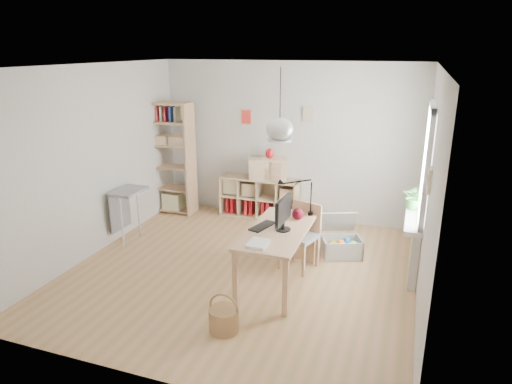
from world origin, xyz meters
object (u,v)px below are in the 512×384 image
(chair, at_px, (301,232))
(drawer_chest, at_px, (267,169))
(cube_shelf, at_px, (259,200))
(tall_bookshelf, at_px, (171,154))
(storage_chest, at_px, (341,243))
(monitor, at_px, (283,212))
(desk, at_px, (278,236))

(chair, relative_size, drawer_chest, 1.39)
(cube_shelf, height_order, tall_bookshelf, tall_bookshelf)
(storage_chest, relative_size, monitor, 1.62)
(tall_bookshelf, height_order, drawer_chest, tall_bookshelf)
(tall_bookshelf, distance_m, storage_chest, 3.45)
(tall_bookshelf, height_order, monitor, tall_bookshelf)
(tall_bookshelf, distance_m, monitor, 3.30)
(desk, distance_m, cube_shelf, 2.48)
(desk, bearing_deg, monitor, -9.46)
(desk, height_order, monitor, monitor)
(drawer_chest, bearing_deg, monitor, -86.82)
(cube_shelf, distance_m, drawer_chest, 0.63)
(desk, height_order, drawer_chest, drawer_chest)
(monitor, bearing_deg, chair, 82.97)
(cube_shelf, relative_size, chair, 1.56)
(chair, bearing_deg, desk, -89.70)
(desk, relative_size, monitor, 3.12)
(drawer_chest, bearing_deg, desk, -88.18)
(cube_shelf, distance_m, tall_bookshelf, 1.77)
(chair, bearing_deg, drawer_chest, 138.64)
(tall_bookshelf, height_order, storage_chest, tall_bookshelf)
(chair, distance_m, monitor, 0.75)
(monitor, bearing_deg, tall_bookshelf, 146.45)
(monitor, distance_m, drawer_chest, 2.38)
(tall_bookshelf, bearing_deg, chair, -26.76)
(chair, bearing_deg, cube_shelf, 142.15)
(desk, relative_size, drawer_chest, 2.32)
(cube_shelf, relative_size, drawer_chest, 2.17)
(storage_chest, relative_size, drawer_chest, 1.21)
(cube_shelf, xyz_separation_m, chair, (1.19, -1.67, 0.21))
(chair, height_order, drawer_chest, drawer_chest)
(cube_shelf, relative_size, tall_bookshelf, 0.70)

